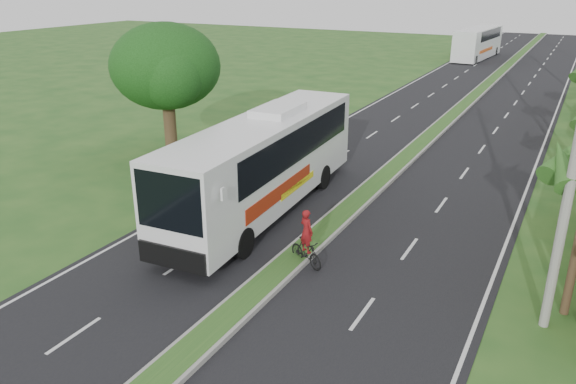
% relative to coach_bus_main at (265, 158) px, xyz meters
% --- Properties ---
extents(ground, '(180.00, 180.00, 0.00)m').
position_rel_coach_bus_main_xyz_m(ground, '(3.31, -5.80, -2.44)').
color(ground, '#24521E').
rests_on(ground, ground).
extents(road_asphalt, '(14.00, 160.00, 0.02)m').
position_rel_coach_bus_main_xyz_m(road_asphalt, '(3.31, 14.20, -2.43)').
color(road_asphalt, black).
rests_on(road_asphalt, ground).
extents(median_strip, '(1.20, 160.00, 0.18)m').
position_rel_coach_bus_main_xyz_m(median_strip, '(3.31, 14.20, -2.33)').
color(median_strip, gray).
rests_on(median_strip, ground).
extents(lane_edge_left, '(0.12, 160.00, 0.01)m').
position_rel_coach_bus_main_xyz_m(lane_edge_left, '(-3.39, 14.20, -2.44)').
color(lane_edge_left, silver).
rests_on(lane_edge_left, ground).
extents(lane_edge_right, '(0.12, 160.00, 0.01)m').
position_rel_coach_bus_main_xyz_m(lane_edge_right, '(10.01, 14.20, -2.44)').
color(lane_edge_right, silver).
rests_on(lane_edge_right, ground).
extents(shade_tree, '(6.30, 6.00, 7.54)m').
position_rel_coach_bus_main_xyz_m(shade_tree, '(-8.80, 4.22, 2.59)').
color(shade_tree, '#473321').
rests_on(shade_tree, ground).
extents(coach_bus_main, '(3.61, 13.85, 4.43)m').
position_rel_coach_bus_main_xyz_m(coach_bus_main, '(0.00, 0.00, 0.00)').
color(coach_bus_main, white).
rests_on(coach_bus_main, ground).
extents(coach_bus_far, '(3.74, 12.95, 3.72)m').
position_rel_coach_bus_main_xyz_m(coach_bus_far, '(-1.23, 55.22, -0.33)').
color(coach_bus_far, white).
rests_on(coach_bus_far, ground).
extents(motorcyclist, '(1.71, 1.12, 2.17)m').
position_rel_coach_bus_main_xyz_m(motorcyclist, '(3.88, -3.80, -1.66)').
color(motorcyclist, black).
rests_on(motorcyclist, ground).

